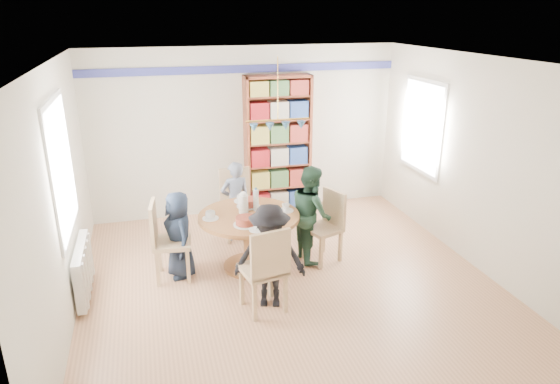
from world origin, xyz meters
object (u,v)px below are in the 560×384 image
object	(u,v)px
dining_table	(249,228)
chair_right	(327,223)
chair_far	(237,200)
chair_near	(266,267)
person_left	(179,235)
radiator	(83,270)
person_near	(270,256)
bookshelf	(278,146)
person_right	(311,213)
person_far	(235,201)
chair_left	(165,237)

from	to	relation	value
dining_table	chair_right	world-z (taller)	chair_right
chair_far	chair_near	bearing A→B (deg)	-91.86
person_left	radiator	bearing A→B (deg)	-92.46
dining_table	person_left	world-z (taller)	person_left
person_left	person_near	distance (m)	1.34
person_left	bookshelf	xyz separation A→B (m)	(1.77, 1.83, 0.55)
person_right	person_near	bearing A→B (deg)	138.57
bookshelf	person_right	bearing A→B (deg)	-90.90
person_far	chair_right	bearing A→B (deg)	130.71
chair_right	person_far	bearing A→B (deg)	139.10
chair_left	person_near	bearing A→B (deg)	-40.09
radiator	person_far	size ratio (longest dim) A/B	0.84
chair_left	chair_near	world-z (taller)	chair_near
bookshelf	chair_right	bearing A→B (deg)	-84.57
chair_far	person_left	size ratio (longest dim) A/B	0.91
chair_left	chair_far	world-z (taller)	same
dining_table	person_near	size ratio (longest dim) A/B	1.05
chair_far	dining_table	bearing A→B (deg)	-91.64
radiator	chair_far	bearing A→B (deg)	30.63
bookshelf	radiator	bearing A→B (deg)	-144.96
radiator	person_right	size ratio (longest dim) A/B	0.76
chair_left	person_left	bearing A→B (deg)	10.86
chair_far	person_near	distance (m)	1.97
person_left	person_far	bearing A→B (deg)	121.53
person_near	bookshelf	size ratio (longest dim) A/B	0.55
dining_table	bookshelf	bearing A→B (deg)	64.54
chair_far	person_right	distance (m)	1.29
radiator	bookshelf	bearing A→B (deg)	35.04
chair_far	chair_left	bearing A→B (deg)	-136.65
dining_table	person_left	xyz separation A→B (m)	(-0.89, 0.03, 0.01)
person_left	person_near	size ratio (longest dim) A/B	0.91
radiator	chair_far	size ratio (longest dim) A/B	0.97
dining_table	chair_far	xyz separation A→B (m)	(0.03, 1.03, 0.01)
chair_near	person_left	bearing A→B (deg)	127.37
dining_table	chair_right	distance (m)	1.06
chair_far	person_right	world-z (taller)	person_right
person_left	person_right	world-z (taller)	person_right
person_left	bookshelf	size ratio (longest dim) A/B	0.50
chair_right	chair_far	xyz separation A→B (m)	(-1.03, 1.06, 0.04)
chair_left	person_far	xyz separation A→B (m)	(1.06, 0.90, 0.03)
chair_far	person_far	size ratio (longest dim) A/B	0.86
chair_left	person_right	bearing A→B (deg)	1.37
person_right	person_near	world-z (taller)	person_right
dining_table	bookshelf	world-z (taller)	bookshelf
dining_table	chair_left	size ratio (longest dim) A/B	1.27
chair_left	chair_near	bearing A→B (deg)	-46.35
person_right	radiator	bearing A→B (deg)	92.97
chair_left	person_far	size ratio (longest dim) A/B	0.86
radiator	chair_near	size ratio (longest dim) A/B	0.96
person_left	person_near	world-z (taller)	person_near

